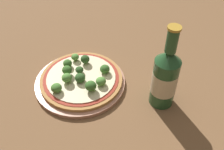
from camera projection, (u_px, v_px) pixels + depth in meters
name	position (u px, v px, depth m)	size (l,w,h in m)	color
ground_plane	(85.00, 80.00, 0.81)	(3.00, 3.00, 0.00)	brown
plate	(80.00, 82.00, 0.80)	(0.27, 0.27, 0.01)	tan
pizza	(81.00, 79.00, 0.79)	(0.25, 0.25, 0.01)	#B77F42
broccoli_floret_0	(105.00, 69.00, 0.79)	(0.03, 0.03, 0.03)	#6B8E51
broccoli_floret_1	(67.00, 78.00, 0.76)	(0.03, 0.03, 0.03)	#6B8E51
broccoli_floret_2	(74.00, 57.00, 0.83)	(0.03, 0.03, 0.02)	#6B8E51
broccoli_floret_3	(56.00, 88.00, 0.73)	(0.03, 0.03, 0.03)	#6B8E51
broccoli_floret_4	(80.00, 78.00, 0.76)	(0.03, 0.03, 0.03)	#6B8E51
broccoli_floret_5	(101.00, 81.00, 0.75)	(0.03, 0.03, 0.02)	#6B8E51
broccoli_floret_6	(91.00, 86.00, 0.73)	(0.03, 0.03, 0.03)	#6B8E51
broccoli_floret_7	(67.00, 70.00, 0.78)	(0.03, 0.03, 0.03)	#6B8E51
broccoli_floret_8	(85.00, 59.00, 0.82)	(0.03, 0.03, 0.03)	#6B8E51
broccoli_floret_9	(68.00, 63.00, 0.81)	(0.03, 0.03, 0.02)	#6B8E51
broccoli_floret_10	(79.00, 70.00, 0.79)	(0.02, 0.02, 0.02)	#6B8E51
beer_bottle	(165.00, 77.00, 0.69)	(0.07, 0.07, 0.25)	#234C28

